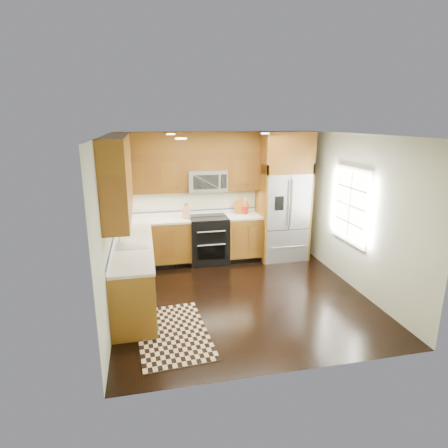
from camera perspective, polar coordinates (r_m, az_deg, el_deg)
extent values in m
plane|color=black|center=(6.31, 2.63, -10.90)|extent=(4.00, 4.00, 0.00)
cube|color=#B1B7A5|center=(7.75, -1.03, 4.30)|extent=(4.00, 0.02, 2.60)
cube|color=#B1B7A5|center=(5.69, -17.09, -0.53)|extent=(0.02, 4.00, 2.60)
cube|color=#B1B7A5|center=(6.64, 19.71, 1.49)|extent=(0.02, 4.00, 2.60)
cube|color=white|center=(6.78, 18.76, 2.71)|extent=(0.04, 1.10, 1.30)
cube|color=white|center=(6.77, 18.69, 2.70)|extent=(0.02, 0.95, 1.15)
cube|color=brown|center=(7.54, -10.41, -2.97)|extent=(1.37, 0.60, 0.90)
cube|color=brown|center=(7.79, 2.98, -2.12)|extent=(0.72, 0.60, 0.90)
cube|color=brown|center=(6.13, -13.50, -7.52)|extent=(0.60, 2.40, 0.90)
cube|color=beige|center=(7.46, -4.90, 0.80)|extent=(2.85, 0.62, 0.04)
cube|color=beige|center=(5.97, -13.79, -3.36)|extent=(0.62, 2.40, 0.04)
cube|color=brown|center=(7.41, -5.20, 7.84)|extent=(2.85, 0.33, 0.75)
cube|color=brown|center=(5.76, -15.71, 5.13)|extent=(0.33, 2.40, 0.75)
cube|color=brown|center=(7.36, -5.31, 12.28)|extent=(2.85, 0.33, 0.40)
cube|color=brown|center=(5.69, -16.13, 10.83)|extent=(0.33, 2.40, 0.40)
cube|color=black|center=(7.60, -2.36, -2.47)|extent=(0.76, 0.64, 0.92)
cube|color=black|center=(7.47, -2.40, 0.99)|extent=(0.76, 0.60, 0.02)
cube|color=black|center=(7.26, -1.95, -2.02)|extent=(0.55, 0.01, 0.18)
cube|color=black|center=(7.36, -1.92, -4.40)|extent=(0.55, 0.01, 0.28)
cylinder|color=#B2B2B7|center=(7.20, -1.92, -1.17)|extent=(0.55, 0.02, 0.02)
cylinder|color=#B2B2B7|center=(7.28, -1.90, -3.21)|extent=(0.55, 0.02, 0.02)
cube|color=#B2B2B7|center=(7.45, -2.64, 6.65)|extent=(0.76, 0.40, 0.42)
cube|color=black|center=(7.25, -2.77, 6.40)|extent=(0.50, 0.01, 0.28)
cube|color=#B2B2B7|center=(7.85, 8.88, 1.26)|extent=(0.90, 0.74, 1.80)
cube|color=black|center=(7.43, 10.01, 3.18)|extent=(0.01, 0.01, 1.08)
cube|color=black|center=(7.35, 8.42, 3.12)|extent=(0.18, 0.01, 0.28)
cube|color=brown|center=(7.67, 5.62, 1.81)|extent=(0.04, 0.74, 2.00)
cube|color=brown|center=(8.00, 12.05, 2.12)|extent=(0.04, 0.74, 2.00)
cube|color=brown|center=(7.64, 9.29, 10.76)|extent=(0.98, 0.74, 0.80)
cube|color=#B2B2B7|center=(5.96, -13.80, -3.09)|extent=(0.50, 0.42, 0.02)
cylinder|color=#B2B2B7|center=(6.14, -15.70, -1.40)|extent=(0.02, 0.02, 0.28)
torus|color=#B2B2B7|center=(6.03, -15.84, -0.34)|extent=(0.18, 0.02, 0.18)
cube|color=black|center=(5.36, -7.82, -16.09)|extent=(1.04, 1.61, 0.01)
cube|color=tan|center=(7.41, -5.80, 1.79)|extent=(0.14, 0.17, 0.24)
cylinder|color=#A51B14|center=(7.74, 3.19, 2.12)|extent=(0.15, 0.15, 0.16)
cylinder|color=brown|center=(7.76, 2.62, 1.67)|extent=(0.37, 0.37, 0.02)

